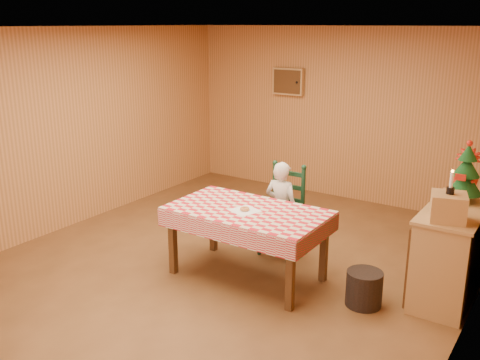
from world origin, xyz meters
name	(u,v)px	position (x,y,z in m)	size (l,w,h in m)	color
ground	(230,264)	(0.00, 0.00, 0.00)	(6.00, 6.00, 0.00)	brown
cabin_walls	(256,98)	(0.00, 0.53, 1.83)	(5.10, 6.05, 2.65)	#BE7F44
dining_table	(247,217)	(0.32, -0.15, 0.69)	(1.66, 0.96, 0.77)	#513015
ladder_chair	(283,212)	(0.32, 0.64, 0.50)	(0.44, 0.40, 1.08)	black
seated_child	(281,209)	(0.32, 0.58, 0.56)	(0.41, 0.27, 1.12)	silver
napkin	(245,210)	(0.32, -0.20, 0.77)	(0.26, 0.26, 0.00)	white
donut	(245,209)	(0.32, -0.20, 0.79)	(0.10, 0.10, 0.03)	#C88047
shelf_unit	(451,252)	(2.22, 0.62, 0.47)	(0.54, 1.24, 0.93)	tan
crate	(448,207)	(2.23, 0.22, 1.06)	(0.30, 0.30, 0.25)	tan
christmas_tree	(466,174)	(2.23, 0.87, 1.21)	(0.34, 0.34, 0.62)	#513015
flower_arrangement	(466,171)	(2.18, 1.17, 1.16)	(0.26, 0.26, 0.47)	#AE1D10
candle_set	(451,187)	(2.23, 0.22, 1.24)	(0.07, 0.07, 0.22)	black
storage_bin	(364,288)	(1.60, -0.04, 0.17)	(0.35, 0.35, 0.35)	black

